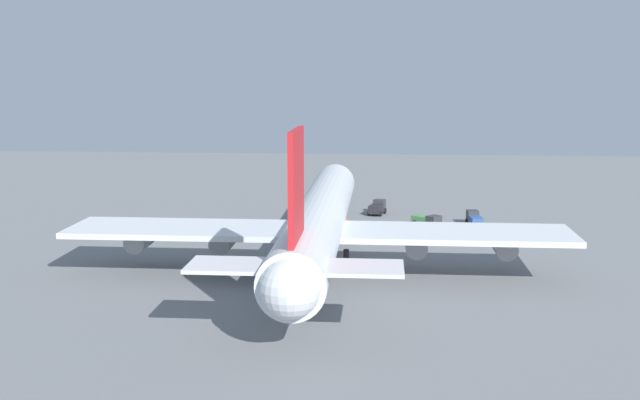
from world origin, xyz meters
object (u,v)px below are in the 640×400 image
(cargo_airplane, at_px, (320,220))
(safety_cone_nose, at_px, (347,220))
(cargo_loader, at_px, (474,219))
(baggage_tug, at_px, (377,207))
(pushback_tractor, at_px, (427,220))

(cargo_airplane, height_order, safety_cone_nose, cargo_airplane)
(cargo_airplane, bearing_deg, cargo_loader, -37.31)
(baggage_tug, bearing_deg, pushback_tractor, -142.00)
(pushback_tractor, distance_m, baggage_tug, 13.25)
(pushback_tractor, bearing_deg, cargo_airplane, 152.10)
(cargo_loader, relative_size, baggage_tug, 1.05)
(pushback_tractor, bearing_deg, safety_cone_nose, 77.42)
(pushback_tractor, height_order, baggage_tug, baggage_tug)
(safety_cone_nose, bearing_deg, baggage_tug, -34.21)
(baggage_tug, bearing_deg, safety_cone_nose, 145.79)
(baggage_tug, xyz_separation_m, safety_cone_nose, (-7.48, 5.09, -0.83))
(cargo_airplane, bearing_deg, baggage_tug, -10.20)
(pushback_tractor, xyz_separation_m, baggage_tug, (10.44, 8.16, 0.14))
(cargo_loader, xyz_separation_m, safety_cone_nose, (1.56, 20.98, -0.79))
(baggage_tug, relative_size, safety_cone_nose, 6.17)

